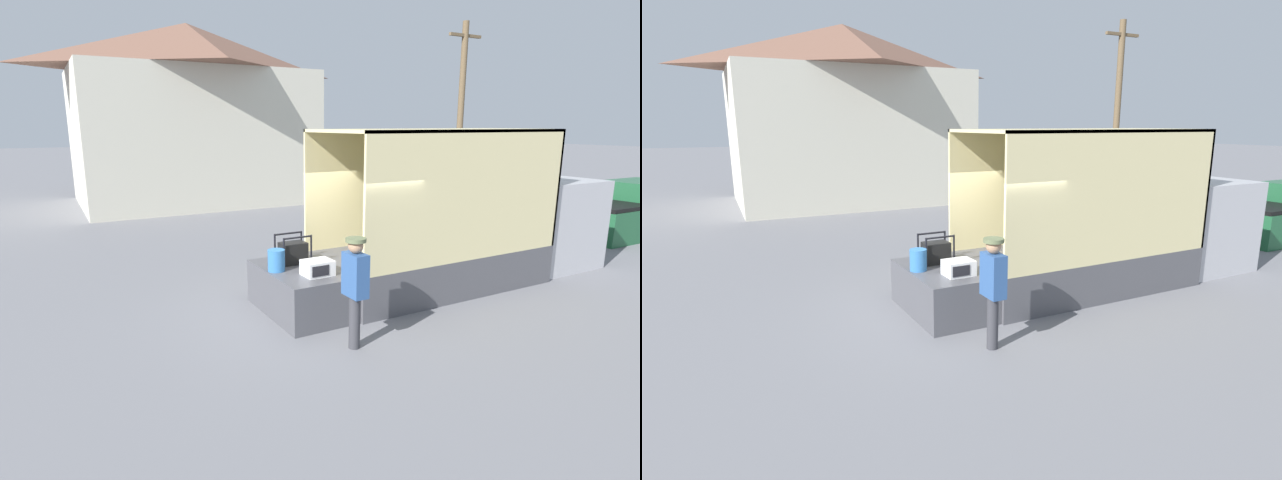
{
  "view_description": "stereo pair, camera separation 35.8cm",
  "coord_description": "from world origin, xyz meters",
  "views": [
    {
      "loc": [
        -4.69,
        -7.96,
        3.46
      ],
      "look_at": [
        -0.36,
        -0.2,
        1.4
      ],
      "focal_mm": 28.0,
      "sensor_mm": 36.0,
      "label": 1
    },
    {
      "loc": [
        -4.38,
        -8.13,
        3.46
      ],
      "look_at": [
        -0.36,
        -0.2,
        1.4
      ],
      "focal_mm": 28.0,
      "sensor_mm": 36.0,
      "label": 2
    }
  ],
  "objects": [
    {
      "name": "orange_bucket",
      "position": [
        -1.12,
        0.07,
        1.05
      ],
      "size": [
        0.31,
        0.31,
        0.4
      ],
      "color": "#3370B2",
      "rests_on": "tailgate_deck"
    },
    {
      "name": "portable_generator",
      "position": [
        -0.6,
        0.4,
        1.06
      ],
      "size": [
        0.61,
        0.45,
        0.57
      ],
      "color": "black",
      "rests_on": "tailgate_deck"
    },
    {
      "name": "ground_plane",
      "position": [
        0.0,
        0.0,
        0.0
      ],
      "size": [
        160.0,
        160.0,
        0.0
      ],
      "primitive_type": "plane",
      "color": "slate"
    },
    {
      "name": "tailgate_deck",
      "position": [
        -0.66,
        0.0,
        0.42
      ],
      "size": [
        1.31,
        2.12,
        0.85
      ],
      "primitive_type": "cube",
      "color": "#4C4C51",
      "rests_on": "ground"
    },
    {
      "name": "pickup_truck_green",
      "position": [
        11.74,
        0.93,
        0.7
      ],
      "size": [
        4.82,
        1.87,
        1.69
      ],
      "color": "#1E5633",
      "rests_on": "ground"
    },
    {
      "name": "worker_person",
      "position": [
        -0.64,
        -1.82,
        1.11
      ],
      "size": [
        0.32,
        0.44,
        1.79
      ],
      "color": "#38383D",
      "rests_on": "ground"
    },
    {
      "name": "microwave",
      "position": [
        -0.59,
        -0.52,
        0.99
      ],
      "size": [
        0.52,
        0.42,
        0.27
      ],
      "color": "white",
      "rests_on": "tailgate_deck"
    },
    {
      "name": "house_backdrop",
      "position": [
        1.48,
        15.01,
        3.94
      ],
      "size": [
        10.13,
        7.66,
        7.74
      ],
      "color": "beige",
      "rests_on": "ground"
    },
    {
      "name": "utility_pole",
      "position": [
        12.25,
        9.28,
        4.09
      ],
      "size": [
        1.8,
        0.28,
        7.86
      ],
      "color": "brown",
      "rests_on": "ground"
    },
    {
      "name": "box_truck",
      "position": [
        4.16,
        0.0,
        0.95
      ],
      "size": [
        7.23,
        2.23,
        3.37
      ],
      "color": "#B2B2B7",
      "rests_on": "ground"
    }
  ]
}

